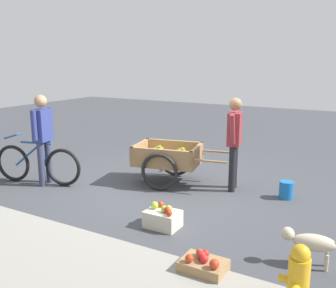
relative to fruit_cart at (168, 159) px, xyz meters
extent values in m
plane|color=#3D3F44|center=(-0.19, 0.31, -0.44)|extent=(24.00, 24.00, 0.00)
cube|color=#937047|center=(0.00, 0.00, -0.04)|extent=(1.24, 1.00, 0.10)
cube|color=#937047|center=(0.51, 0.10, 0.13)|extent=(0.22, 0.80, 0.24)
cube|color=#937047|center=(-0.51, -0.10, 0.13)|extent=(0.22, 0.80, 0.24)
cube|color=#937047|center=(-0.07, 0.36, 0.13)|extent=(1.09, 0.27, 0.24)
cube|color=#937047|center=(0.08, -0.36, 0.13)|extent=(1.09, 0.27, 0.24)
torus|color=black|center=(-0.08, 0.43, -0.12)|extent=(0.64, 0.18, 0.64)
torus|color=black|center=(0.09, -0.43, -0.12)|extent=(0.64, 0.18, 0.64)
cylinder|color=#9E9EA8|center=(0.00, 0.00, -0.12)|extent=(0.21, 0.87, 0.04)
cylinder|color=#937047|center=(-0.87, 0.17, 0.11)|extent=(0.55, 0.14, 0.04)
cylinder|color=#937047|center=(-0.74, -0.49, 0.11)|extent=(0.55, 0.14, 0.04)
cylinder|color=#9E9EA8|center=(0.46, 0.09, -0.26)|extent=(0.04, 0.04, 0.35)
ellipsoid|color=gold|center=(0.12, -0.02, 0.06)|extent=(0.18, 0.07, 0.13)
ellipsoid|color=gold|center=(0.13, -0.02, 0.07)|extent=(0.18, 0.13, 0.10)
ellipsoid|color=gold|center=(0.14, -0.01, 0.08)|extent=(0.18, 0.07, 0.05)
ellipsoid|color=gold|center=(0.15, 0.00, 0.09)|extent=(0.19, 0.09, 0.10)
ellipsoid|color=gold|center=(0.16, 0.01, 0.10)|extent=(0.17, 0.11, 0.15)
ellipsoid|color=gold|center=(0.21, -0.16, 0.09)|extent=(0.18, 0.10, 0.13)
ellipsoid|color=gold|center=(0.23, -0.15, 0.10)|extent=(0.19, 0.08, 0.05)
ellipsoid|color=gold|center=(0.25, -0.14, 0.11)|extent=(0.18, 0.06, 0.14)
ellipsoid|color=gold|center=(-0.21, -0.16, 0.12)|extent=(0.18, 0.12, 0.13)
ellipsoid|color=gold|center=(-0.20, -0.15, 0.13)|extent=(0.19, 0.08, 0.10)
ellipsoid|color=gold|center=(-0.19, -0.14, 0.14)|extent=(0.19, 0.08, 0.05)
ellipsoid|color=gold|center=(-0.18, -0.13, 0.15)|extent=(0.19, 0.12, 0.11)
ellipsoid|color=gold|center=(-0.17, -0.13, 0.16)|extent=(0.17, 0.06, 0.14)
ellipsoid|color=gold|center=(-0.04, 0.08, 0.08)|extent=(0.18, 0.09, 0.13)
ellipsoid|color=gold|center=(-0.03, 0.09, 0.09)|extent=(0.19, 0.09, 0.09)
ellipsoid|color=gold|center=(-0.02, 0.10, 0.10)|extent=(0.19, 0.11, 0.09)
ellipsoid|color=gold|center=(0.00, 0.11, 0.11)|extent=(0.18, 0.08, 0.15)
ellipsoid|color=gold|center=(-0.18, -0.22, 0.11)|extent=(0.17, 0.12, 0.15)
ellipsoid|color=gold|center=(-0.15, -0.21, 0.12)|extent=(0.18, 0.07, 0.05)
ellipsoid|color=gold|center=(-0.13, -0.20, 0.13)|extent=(0.18, 0.12, 0.14)
ellipsoid|color=gold|center=(-0.26, -0.04, 0.13)|extent=(0.18, 0.07, 0.14)
ellipsoid|color=gold|center=(-0.25, -0.04, 0.14)|extent=(0.19, 0.09, 0.08)
ellipsoid|color=gold|center=(-0.23, -0.03, 0.15)|extent=(0.18, 0.13, 0.09)
ellipsoid|color=gold|center=(-0.22, -0.02, 0.16)|extent=(0.18, 0.06, 0.13)
ellipsoid|color=gold|center=(0.13, 0.28, 0.15)|extent=(0.18, 0.07, 0.14)
ellipsoid|color=gold|center=(0.14, 0.28, 0.16)|extent=(0.19, 0.10, 0.09)
ellipsoid|color=gold|center=(0.15, 0.29, 0.17)|extent=(0.18, 0.14, 0.05)
ellipsoid|color=gold|center=(0.16, 0.30, 0.18)|extent=(0.19, 0.07, 0.10)
ellipsoid|color=gold|center=(0.17, 0.31, 0.19)|extent=(0.18, 0.09, 0.14)
ellipsoid|color=gold|center=(0.13, 0.06, 0.16)|extent=(0.17, 0.13, 0.13)
ellipsoid|color=gold|center=(0.14, 0.07, 0.17)|extent=(0.19, 0.06, 0.10)
ellipsoid|color=gold|center=(0.15, 0.08, 0.18)|extent=(0.19, 0.10, 0.05)
ellipsoid|color=gold|center=(0.16, 0.09, 0.19)|extent=(0.18, 0.13, 0.10)
ellipsoid|color=gold|center=(0.17, 0.09, 0.20)|extent=(0.18, 0.10, 0.14)
cylinder|color=black|center=(-1.15, -0.12, -0.05)|extent=(0.11, 0.11, 0.76)
cylinder|color=black|center=(-1.10, -0.33, -0.05)|extent=(0.11, 0.11, 0.76)
cube|color=maroon|center=(-1.12, -0.23, 0.60)|extent=(0.26, 0.37, 0.54)
sphere|color=#9E704C|center=(-1.12, -0.23, 1.00)|extent=(0.21, 0.21, 0.21)
cylinder|color=maroon|center=(-1.17, -0.01, 0.63)|extent=(0.08, 0.17, 0.49)
cylinder|color=maroon|center=(-1.08, -0.44, 0.63)|extent=(0.08, 0.14, 0.49)
torus|color=black|center=(2.45, 1.28, -0.11)|extent=(0.65, 0.22, 0.66)
torus|color=black|center=(1.48, 1.04, -0.11)|extent=(0.65, 0.22, 0.66)
cylinder|color=#234C93|center=(1.96, 1.16, 0.29)|extent=(0.59, 0.18, 0.04)
cylinder|color=#234C93|center=(1.85, 1.13, 0.12)|extent=(0.11, 0.06, 0.45)
cylinder|color=#234C93|center=(2.14, 1.21, 0.07)|extent=(0.52, 0.16, 0.43)
ellipsoid|color=black|center=(1.83, 1.13, 0.38)|extent=(0.20, 0.08, 0.06)
cylinder|color=#234C93|center=(2.40, 1.27, 0.39)|extent=(0.14, 0.45, 0.03)
cylinder|color=#333851|center=(1.79, 1.23, -0.05)|extent=(0.11, 0.11, 0.77)
cylinder|color=#333851|center=(1.84, 1.02, -0.05)|extent=(0.11, 0.11, 0.77)
cube|color=navy|center=(1.82, 1.13, 0.61)|extent=(0.28, 0.38, 0.55)
sphere|color=tan|center=(1.82, 1.13, 1.02)|extent=(0.21, 0.21, 0.21)
cylinder|color=navy|center=(1.76, 1.34, 0.64)|extent=(0.08, 0.08, 0.49)
cylinder|color=navy|center=(1.87, 0.91, 0.64)|extent=(0.08, 0.15, 0.50)
ellipsoid|color=beige|center=(-2.72, 1.68, -0.17)|extent=(0.46, 0.25, 0.18)
sphere|color=beige|center=(-2.45, 1.73, -0.11)|extent=(0.14, 0.14, 0.14)
cylinder|color=beige|center=(-2.60, 1.76, -0.35)|extent=(0.04, 0.04, 0.18)
cylinder|color=beige|center=(-2.58, 1.65, -0.35)|extent=(0.04, 0.04, 0.18)
cylinder|color=beige|center=(-2.86, 1.71, -0.35)|extent=(0.04, 0.04, 0.18)
cylinder|color=beige|center=(-2.84, 1.61, -0.35)|extent=(0.04, 0.04, 0.18)
cylinder|color=gold|center=(-2.73, 2.61, -0.16)|extent=(0.18, 0.18, 0.55)
sphere|color=gold|center=(-2.73, 2.61, 0.15)|extent=(0.16, 0.16, 0.16)
cylinder|color=gold|center=(-2.62, 2.61, -0.11)|extent=(0.10, 0.07, 0.07)
cylinder|color=#1966B2|center=(-2.01, -0.24, -0.30)|extent=(0.22, 0.22, 0.28)
cube|color=beige|center=(-0.85, 1.63, -0.33)|extent=(0.44, 0.32, 0.22)
sphere|color=#99BF33|center=(-0.95, 1.67, -0.18)|extent=(0.07, 0.07, 0.07)
sphere|color=#B23319|center=(-0.76, 1.52, -0.18)|extent=(0.08, 0.08, 0.08)
sphere|color=#99BF33|center=(-0.72, 1.61, -0.17)|extent=(0.10, 0.10, 0.10)
sphere|color=#B23319|center=(-0.94, 1.66, -0.17)|extent=(0.09, 0.09, 0.09)
sphere|color=#B23319|center=(-1.01, 1.73, -0.18)|extent=(0.08, 0.08, 0.08)
sphere|color=#99BF33|center=(-0.94, 1.64, -0.17)|extent=(0.10, 0.10, 0.10)
sphere|color=#99BF33|center=(-0.88, 1.64, -0.17)|extent=(0.09, 0.09, 0.09)
cube|color=#99754C|center=(-1.83, 2.50, -0.33)|extent=(0.44, 0.32, 0.22)
sphere|color=red|center=(-1.81, 2.43, -0.18)|extent=(0.08, 0.08, 0.08)
sphere|color=#B23319|center=(-1.98, 2.59, -0.17)|extent=(0.10, 0.10, 0.10)
sphere|color=red|center=(-1.80, 2.49, -0.17)|extent=(0.09, 0.09, 0.09)
sphere|color=#B23319|center=(-1.72, 2.60, -0.17)|extent=(0.08, 0.08, 0.08)
sphere|color=red|center=(-1.85, 2.54, -0.17)|extent=(0.08, 0.08, 0.08)
sphere|color=#B23319|center=(-1.75, 2.44, -0.18)|extent=(0.07, 0.07, 0.07)
camera|label=1|loc=(-3.19, 5.61, 1.70)|focal=40.70mm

